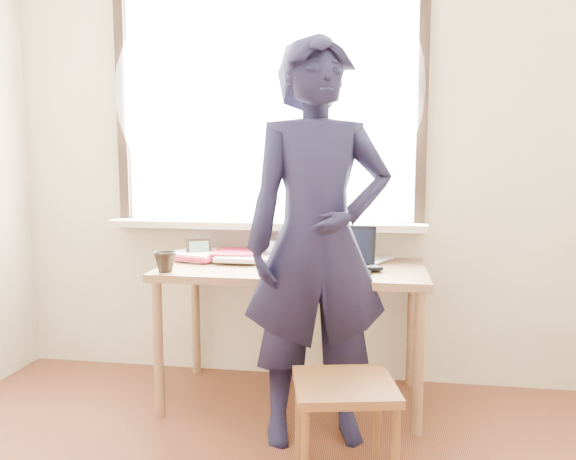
% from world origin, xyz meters
% --- Properties ---
extents(room_shell, '(3.52, 4.02, 2.61)m').
position_xyz_m(room_shell, '(-0.02, 0.20, 1.64)').
color(room_shell, beige).
rests_on(room_shell, ground).
extents(desk, '(1.39, 0.69, 0.74)m').
position_xyz_m(desk, '(0.01, 1.63, 0.67)').
color(desk, '#8D6746').
rests_on(desk, ground).
extents(laptop, '(0.34, 0.29, 0.22)m').
position_xyz_m(laptop, '(0.28, 1.60, 0.80)').
color(laptop, black).
rests_on(laptop, desk).
extents(mug_white, '(0.17, 0.17, 0.10)m').
position_xyz_m(mug_white, '(-0.13, 1.86, 0.80)').
color(mug_white, white).
rests_on(mug_white, desk).
extents(mug_dark, '(0.11, 0.11, 0.10)m').
position_xyz_m(mug_dark, '(-0.60, 1.37, 0.80)').
color(mug_dark, black).
rests_on(mug_dark, desk).
extents(mouse, '(0.10, 0.07, 0.04)m').
position_xyz_m(mouse, '(0.43, 1.53, 0.76)').
color(mouse, black).
rests_on(mouse, desk).
extents(desk_clutter, '(0.71, 0.52, 0.05)m').
position_xyz_m(desk_clutter, '(-0.40, 1.82, 0.77)').
color(desk_clutter, white).
rests_on(desk_clutter, desk).
extents(book_a, '(0.25, 0.32, 0.03)m').
position_xyz_m(book_a, '(-0.33, 1.81, 0.76)').
color(book_a, white).
rests_on(book_a, desk).
extents(book_b, '(0.26, 0.29, 0.02)m').
position_xyz_m(book_b, '(0.33, 1.86, 0.75)').
color(book_b, white).
rests_on(book_b, desk).
extents(picture_frame, '(0.13, 0.08, 0.11)m').
position_xyz_m(picture_frame, '(-0.54, 1.73, 0.80)').
color(picture_frame, black).
rests_on(picture_frame, desk).
extents(work_chair, '(0.47, 0.46, 0.41)m').
position_xyz_m(work_chair, '(0.33, 0.91, 0.35)').
color(work_chair, brown).
rests_on(work_chair, ground).
extents(person, '(0.77, 0.61, 1.85)m').
position_xyz_m(person, '(0.18, 1.24, 0.93)').
color(person, black).
rests_on(person, ground).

